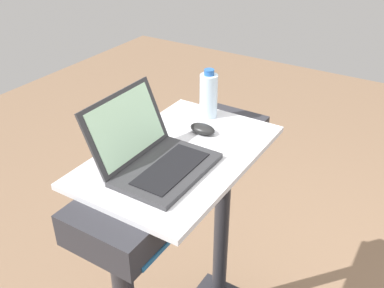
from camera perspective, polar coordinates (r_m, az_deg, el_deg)
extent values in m
cylinder|color=#28282D|center=(2.07, 3.86, -10.24)|extent=(0.07, 0.07, 0.87)
cube|color=#28282D|center=(1.54, -1.58, -3.50)|extent=(0.90, 0.28, 0.11)
cube|color=#0C3F19|center=(1.48, 3.07, -5.14)|extent=(0.24, 0.01, 0.06)
cube|color=#1E598C|center=(1.51, 2.99, -6.52)|extent=(0.81, 0.00, 0.02)
cube|color=silver|center=(1.50, -1.62, -1.45)|extent=(0.72, 0.46, 0.02)
cube|color=#2D2D30|center=(1.40, -3.28, -3.31)|extent=(0.33, 0.22, 0.02)
cube|color=black|center=(1.38, -2.72, -3.16)|extent=(0.27, 0.12, 0.00)
cube|color=#2D2D30|center=(1.42, -8.51, 2.31)|extent=(0.33, 0.09, 0.21)
cube|color=#B2E0B7|center=(1.42, -8.38, 2.33)|extent=(0.29, 0.08, 0.18)
ellipsoid|color=black|center=(1.61, 1.38, 1.98)|extent=(0.07, 0.10, 0.03)
cylinder|color=silver|center=(1.70, 2.17, 6.25)|extent=(0.07, 0.07, 0.17)
cylinder|color=#2659A5|center=(1.66, 2.24, 9.29)|extent=(0.04, 0.04, 0.02)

